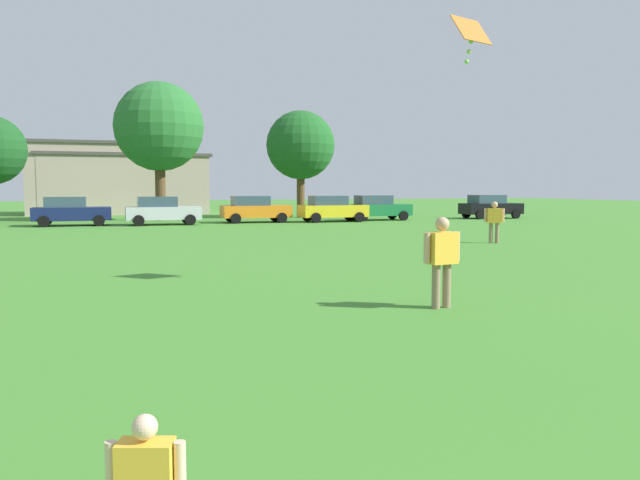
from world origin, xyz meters
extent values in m
plane|color=#42842D|center=(0.00, 30.00, 0.00)|extent=(160.00, 160.00, 0.00)
cube|color=yellow|center=(-1.47, 4.52, 0.64)|extent=(0.36, 0.27, 0.34)
cylinder|color=beige|center=(-1.66, 4.58, 0.65)|extent=(0.07, 0.07, 0.32)
cylinder|color=beige|center=(-1.29, 4.46, 0.65)|extent=(0.07, 0.07, 0.32)
sphere|color=beige|center=(-1.47, 4.52, 0.90)|extent=(0.15, 0.15, 0.15)
cylinder|color=#8C7259|center=(4.35, 11.34, 0.42)|extent=(0.16, 0.16, 0.83)
cylinder|color=#8C7259|center=(4.10, 11.30, 0.42)|extent=(0.16, 0.16, 0.83)
cube|color=yellow|center=(4.22, 11.32, 1.13)|extent=(0.60, 0.40, 0.59)
cylinder|color=tan|center=(4.56, 11.38, 1.14)|extent=(0.12, 0.12, 0.55)
cylinder|color=tan|center=(3.88, 11.27, 1.14)|extent=(0.12, 0.12, 0.55)
sphere|color=tan|center=(4.22, 11.32, 1.57)|extent=(0.26, 0.26, 0.26)
cylinder|color=#8C7259|center=(13.16, 22.84, 0.41)|extent=(0.15, 0.15, 0.82)
cylinder|color=#8C7259|center=(12.94, 22.95, 0.41)|extent=(0.15, 0.15, 0.82)
cube|color=yellow|center=(13.05, 22.89, 1.11)|extent=(0.62, 0.52, 0.58)
cylinder|color=tan|center=(13.35, 22.74, 1.12)|extent=(0.12, 0.12, 0.54)
cylinder|color=tan|center=(12.75, 23.05, 1.12)|extent=(0.12, 0.12, 0.54)
sphere|color=tan|center=(13.05, 22.89, 1.54)|extent=(0.26, 0.26, 0.26)
cube|color=orange|center=(6.09, 13.51, 5.71)|extent=(1.05, 0.73, 0.61)
sphere|color=#8CD859|center=(6.09, 13.51, 5.46)|extent=(0.10, 0.10, 0.10)
sphere|color=#8CD859|center=(6.04, 13.51, 5.24)|extent=(0.10, 0.10, 0.10)
sphere|color=#8CD859|center=(5.99, 13.51, 5.02)|extent=(0.10, 0.10, 0.10)
cube|color=#141E4C|center=(-3.57, 40.46, 0.70)|extent=(4.30, 1.80, 0.76)
cube|color=#334756|center=(-3.91, 40.46, 1.38)|extent=(2.24, 1.58, 0.60)
cylinder|color=black|center=(-2.11, 41.36, 0.32)|extent=(0.64, 0.22, 0.64)
cylinder|color=black|center=(-2.11, 39.56, 0.32)|extent=(0.64, 0.22, 0.64)
cylinder|color=black|center=(-5.03, 41.36, 0.32)|extent=(0.64, 0.22, 0.64)
cylinder|color=black|center=(-5.03, 39.56, 0.32)|extent=(0.64, 0.22, 0.64)
cube|color=silver|center=(1.51, 39.69, 0.70)|extent=(4.30, 1.80, 0.76)
cube|color=#334756|center=(1.16, 39.69, 1.38)|extent=(2.24, 1.58, 0.60)
cylinder|color=black|center=(2.97, 40.59, 0.32)|extent=(0.64, 0.22, 0.64)
cylinder|color=black|center=(2.97, 38.79, 0.32)|extent=(0.64, 0.22, 0.64)
cylinder|color=black|center=(0.05, 40.59, 0.32)|extent=(0.64, 0.22, 0.64)
cylinder|color=black|center=(0.05, 38.79, 0.32)|extent=(0.64, 0.22, 0.64)
cube|color=orange|center=(7.27, 40.44, 0.70)|extent=(4.30, 1.80, 0.76)
cube|color=#334756|center=(6.93, 40.44, 1.38)|extent=(2.24, 1.58, 0.60)
cylinder|color=black|center=(8.73, 41.34, 0.32)|extent=(0.64, 0.22, 0.64)
cylinder|color=black|center=(8.73, 39.54, 0.32)|extent=(0.64, 0.22, 0.64)
cylinder|color=black|center=(5.81, 41.34, 0.32)|extent=(0.64, 0.22, 0.64)
cylinder|color=black|center=(5.81, 39.54, 0.32)|extent=(0.64, 0.22, 0.64)
cube|color=yellow|center=(12.19, 39.69, 0.70)|extent=(4.30, 1.80, 0.76)
cube|color=#334756|center=(11.84, 39.69, 1.38)|extent=(2.24, 1.58, 0.60)
cylinder|color=black|center=(13.65, 40.59, 0.32)|extent=(0.64, 0.22, 0.64)
cylinder|color=black|center=(13.65, 38.79, 0.32)|extent=(0.64, 0.22, 0.64)
cylinder|color=black|center=(10.73, 40.59, 0.32)|extent=(0.64, 0.22, 0.64)
cylinder|color=black|center=(10.73, 38.79, 0.32)|extent=(0.64, 0.22, 0.64)
cube|color=#196B38|center=(15.72, 40.56, 0.70)|extent=(4.30, 1.80, 0.76)
cube|color=#334756|center=(15.38, 40.56, 1.38)|extent=(2.24, 1.58, 0.60)
cylinder|color=black|center=(17.18, 41.46, 0.32)|extent=(0.64, 0.22, 0.64)
cylinder|color=black|center=(17.18, 39.66, 0.32)|extent=(0.64, 0.22, 0.64)
cylinder|color=black|center=(14.26, 41.46, 0.32)|extent=(0.64, 0.22, 0.64)
cylinder|color=black|center=(14.26, 39.66, 0.32)|extent=(0.64, 0.22, 0.64)
cube|color=black|center=(24.40, 40.35, 0.70)|extent=(4.30, 1.80, 0.76)
cube|color=#334756|center=(24.06, 40.35, 1.38)|extent=(2.24, 1.58, 0.60)
cylinder|color=black|center=(25.86, 41.25, 0.32)|extent=(0.64, 0.22, 0.64)
cylinder|color=black|center=(25.86, 39.45, 0.32)|extent=(0.64, 0.22, 0.64)
cylinder|color=black|center=(22.94, 41.25, 0.32)|extent=(0.64, 0.22, 0.64)
cylinder|color=black|center=(22.94, 39.45, 0.32)|extent=(0.64, 0.22, 0.64)
cylinder|color=brown|center=(1.77, 44.85, 1.87)|extent=(0.69, 0.69, 3.73)
sphere|color=#286B2D|center=(1.77, 44.85, 6.24)|extent=(5.89, 5.89, 5.89)
cylinder|color=brown|center=(11.86, 45.89, 1.58)|extent=(0.58, 0.58, 3.16)
sphere|color=#1E5B23|center=(11.86, 45.89, 5.29)|extent=(5.00, 5.00, 5.00)
cube|color=tan|center=(-0.15, 57.32, 2.37)|extent=(13.17, 6.57, 4.74)
cube|color=#4C4742|center=(-0.15, 57.32, 4.86)|extent=(13.70, 6.83, 0.24)
cube|color=tan|center=(-2.19, 57.32, 2.82)|extent=(10.87, 6.51, 5.64)
cube|color=#4C4742|center=(-2.19, 57.32, 5.76)|extent=(11.30, 6.77, 0.24)
camera|label=1|loc=(-1.64, 0.86, 2.26)|focal=35.90mm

